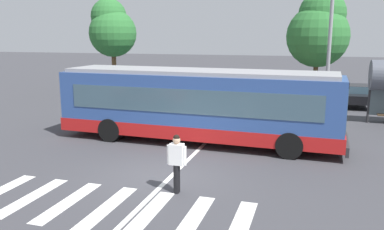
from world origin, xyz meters
name	(u,v)px	position (x,y,z in m)	size (l,w,h in m)	color
ground_plane	(160,175)	(0.00, 0.00, 0.00)	(160.00, 160.00, 0.00)	#3D3D42
city_transit_bus	(197,105)	(-0.01, 4.33, 1.59)	(12.00, 3.00, 3.06)	black
pedestrian_crossing_street	(177,160)	(1.00, -1.23, 0.97)	(0.58, 0.27, 1.72)	black
parked_car_teal	(154,87)	(-6.41, 15.15, 0.77)	(2.01, 4.57, 1.35)	black
parked_car_charcoal	(194,88)	(-3.54, 15.79, 0.77)	(1.98, 4.55, 1.35)	black
parked_car_silver	(231,89)	(-0.91, 15.86, 0.77)	(2.05, 4.59, 1.35)	black
parked_car_red	(269,91)	(1.77, 15.54, 0.77)	(1.88, 4.50, 1.35)	black
parked_car_white	(309,93)	(4.39, 15.47, 0.77)	(2.17, 4.63, 1.35)	black
parked_car_black	(356,94)	(7.27, 15.94, 0.77)	(1.96, 4.54, 1.35)	black
twin_arm_street_lamp	(332,11)	(5.34, 11.95, 5.76)	(4.13, 0.32, 9.47)	#939399
background_tree_left	(112,28)	(-10.65, 17.05, 4.99)	(3.67, 3.67, 7.29)	brown
background_tree_right	(319,30)	(4.81, 20.98, 4.87)	(4.72, 4.72, 7.81)	brown
crosswalk_painted_stripes	(107,207)	(-0.43, -2.73, 0.00)	(7.55, 2.81, 0.01)	silver
lane_center_line	(190,158)	(0.39, 2.00, 0.00)	(0.16, 24.00, 0.01)	silver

